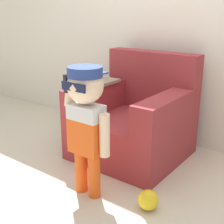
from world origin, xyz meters
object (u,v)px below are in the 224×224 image
at_px(toy_ball, 148,200).
at_px(side_table, 87,109).
at_px(person_child, 86,113).
at_px(armchair, 134,120).

bearing_deg(toy_ball, side_table, 146.71).
relative_size(side_table, toy_ball, 2.91).
height_order(person_child, side_table, person_child).
height_order(armchair, person_child, person_child).
bearing_deg(person_child, side_table, 131.45).
xyz_separation_m(person_child, toy_ball, (0.47, 0.10, -0.58)).
xyz_separation_m(person_child, side_table, (-0.86, 0.97, -0.40)).
bearing_deg(armchair, person_child, -82.34).
distance_m(side_table, toy_ball, 1.60).
distance_m(person_child, side_table, 1.35).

